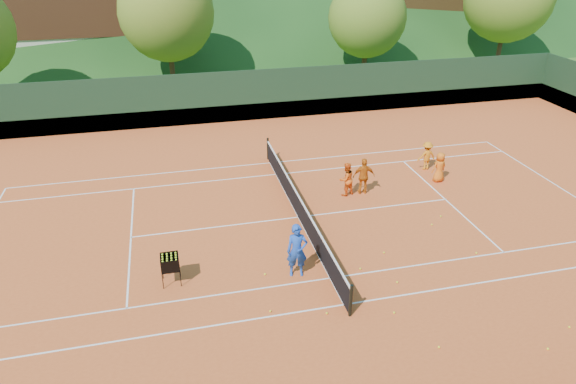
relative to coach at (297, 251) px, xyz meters
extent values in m
plane|color=#30551A|center=(1.01, 3.65, -0.95)|extent=(400.00, 400.00, 0.00)
cube|color=#C04C1F|center=(1.01, 3.65, -0.94)|extent=(40.00, 24.00, 0.02)
imported|color=#1C48B6|center=(0.00, 0.00, 0.00)|extent=(0.74, 0.55, 1.85)
imported|color=orange|center=(3.45, 5.06, -0.19)|extent=(0.86, 0.77, 1.47)
imported|color=#D06412|center=(4.23, 5.03, -0.12)|extent=(0.99, 0.52, 1.61)
imported|color=orange|center=(7.95, 5.35, -0.24)|extent=(0.74, 0.55, 1.38)
imported|color=orange|center=(8.01, 6.69, -0.24)|extent=(0.91, 0.55, 1.37)
sphere|color=yellow|center=(3.28, 0.47, -0.89)|extent=(0.07, 0.07, 0.07)
sphere|color=yellow|center=(-1.24, -1.64, -0.89)|extent=(0.07, 0.07, 0.07)
sphere|color=yellow|center=(6.48, 2.34, -0.89)|extent=(0.07, 0.07, 0.07)
sphere|color=yellow|center=(3.02, -1.22, -0.89)|extent=(0.07, 0.07, 0.07)
sphere|color=yellow|center=(0.33, 0.43, -0.89)|extent=(0.07, 0.07, 0.07)
sphere|color=yellow|center=(-1.03, 0.20, -0.89)|extent=(0.07, 0.07, 0.07)
sphere|color=yellow|center=(5.74, -4.91, -0.89)|extent=(0.07, 0.07, 0.07)
sphere|color=yellow|center=(2.91, -4.16, -0.89)|extent=(0.07, 0.07, 0.07)
sphere|color=yellow|center=(5.83, 1.83, -0.89)|extent=(0.07, 0.07, 0.07)
sphere|color=yellow|center=(2.31, -2.57, -0.89)|extent=(0.07, 0.07, 0.07)
sphere|color=yellow|center=(2.13, -0.24, -0.89)|extent=(0.07, 0.07, 0.07)
sphere|color=yellow|center=(6.42, -0.31, -0.89)|extent=(0.07, 0.07, 0.07)
sphere|color=yellow|center=(6.91, -4.32, -0.89)|extent=(0.07, 0.07, 0.07)
sphere|color=yellow|center=(0.36, 1.60, -0.89)|extent=(0.07, 0.07, 0.07)
sphere|color=yellow|center=(0.37, -2.12, -0.89)|extent=(0.07, 0.07, 0.07)
cube|color=silver|center=(12.89, 3.65, -0.92)|extent=(0.06, 10.97, 0.00)
cube|color=white|center=(1.01, -1.84, -0.92)|extent=(23.77, 0.06, 0.00)
cube|color=white|center=(1.01, 9.13, -0.92)|extent=(23.77, 0.06, 0.00)
cube|color=silver|center=(1.01, -0.47, -0.92)|extent=(23.77, 0.06, 0.00)
cube|color=white|center=(1.01, 7.76, -0.92)|extent=(23.77, 0.06, 0.00)
cube|color=white|center=(-5.39, 3.65, -0.92)|extent=(0.06, 8.23, 0.00)
cube|color=white|center=(7.41, 3.65, -0.92)|extent=(0.06, 8.23, 0.00)
cube|color=white|center=(1.01, 3.65, -0.92)|extent=(12.80, 0.06, 0.00)
cube|color=white|center=(1.01, 3.65, -0.92)|extent=(0.06, 10.97, 0.00)
cube|color=black|center=(1.01, 3.65, -0.48)|extent=(0.03, 11.97, 0.90)
cube|color=white|center=(1.01, 3.65, -0.01)|extent=(0.05, 11.97, 0.06)
cylinder|color=black|center=(1.01, -2.34, -0.38)|extent=(0.10, 0.10, 1.10)
cylinder|color=black|center=(1.01, 9.63, -0.38)|extent=(0.10, 0.10, 1.10)
cube|color=#15301C|center=(1.01, 15.65, 0.57)|extent=(40.00, 0.05, 3.00)
cube|color=#185523|center=(1.01, 15.65, -0.43)|extent=(40.40, 0.05, 1.00)
cylinder|color=black|center=(-4.29, 0.25, -0.65)|extent=(0.02, 0.02, 0.55)
cylinder|color=black|center=(-3.74, 0.25, -0.65)|extent=(0.02, 0.02, 0.55)
cylinder|color=black|center=(-4.29, 0.80, -0.65)|extent=(0.02, 0.02, 0.55)
cylinder|color=black|center=(-3.74, 0.80, -0.65)|extent=(0.02, 0.02, 0.55)
cube|color=black|center=(-4.01, 0.52, -0.38)|extent=(0.55, 0.55, 0.02)
cube|color=black|center=(-4.01, 0.25, -0.15)|extent=(0.55, 0.02, 0.45)
cube|color=black|center=(-4.01, 0.80, -0.15)|extent=(0.55, 0.02, 0.45)
cube|color=black|center=(-4.29, 0.52, -0.15)|extent=(0.02, 0.55, 0.45)
cube|color=black|center=(-3.74, 0.52, -0.15)|extent=(0.02, 0.55, 0.45)
sphere|color=#CCE526|center=(-4.22, 0.32, 0.04)|extent=(0.07, 0.07, 0.07)
sphere|color=#CCE526|center=(-4.22, 0.45, 0.04)|extent=(0.07, 0.07, 0.07)
sphere|color=#CCE526|center=(-4.22, 0.59, 0.04)|extent=(0.07, 0.07, 0.07)
sphere|color=#CCE526|center=(-4.22, 0.73, 0.04)|extent=(0.07, 0.07, 0.07)
sphere|color=#CCE526|center=(-4.08, 0.32, 0.04)|extent=(0.07, 0.07, 0.07)
sphere|color=#CCE526|center=(-4.08, 0.45, 0.04)|extent=(0.07, 0.07, 0.07)
sphere|color=#CCE526|center=(-4.08, 0.59, 0.04)|extent=(0.07, 0.07, 0.07)
sphere|color=#CCE526|center=(-4.08, 0.73, 0.04)|extent=(0.07, 0.07, 0.07)
sphere|color=#CCE526|center=(-3.94, 0.32, 0.04)|extent=(0.07, 0.07, 0.07)
sphere|color=#CCE526|center=(-3.94, 0.45, 0.04)|extent=(0.07, 0.07, 0.07)
sphere|color=#CCE526|center=(-3.94, 0.59, 0.04)|extent=(0.07, 0.07, 0.07)
sphere|color=#CCE526|center=(-3.94, 0.73, 0.04)|extent=(0.07, 0.07, 0.07)
sphere|color=#CCE526|center=(-3.81, 0.32, 0.04)|extent=(0.07, 0.07, 0.07)
sphere|color=#CCE526|center=(-3.81, 0.45, 0.04)|extent=(0.07, 0.07, 0.07)
sphere|color=#CCE526|center=(-3.81, 0.59, 0.04)|extent=(0.07, 0.07, 0.07)
sphere|color=#CCE526|center=(-3.81, 0.73, 0.04)|extent=(0.07, 0.07, 0.07)
cube|color=beige|center=(-8.99, 33.65, 0.49)|extent=(12.00, 9.00, 2.88)
cube|color=#371B0F|center=(-8.99, 33.65, 4.17)|extent=(12.24, 9.18, 4.48)
cube|color=beige|center=(7.01, 37.65, 0.31)|extent=(11.00, 8.00, 2.52)
cube|color=beige|center=(21.01, 33.65, 0.40)|extent=(10.00, 8.00, 2.70)
cylinder|color=#3E2518|center=(-2.99, 23.65, 0.49)|extent=(0.36, 0.36, 2.88)
sphere|color=#4E6F1D|center=(-2.99, 23.65, 4.25)|extent=(6.40, 6.40, 6.40)
cylinder|color=#3C2718|center=(11.01, 22.65, 0.31)|extent=(0.36, 0.36, 2.52)
sphere|color=#446F1D|center=(11.01, 22.65, 3.60)|extent=(5.60, 5.60, 5.60)
cylinder|color=#3C2418|center=(23.01, 23.65, 0.58)|extent=(0.36, 0.36, 3.06)
camera|label=1|loc=(-3.53, -13.37, 9.16)|focal=32.00mm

